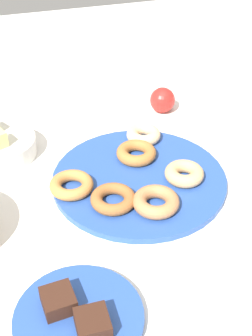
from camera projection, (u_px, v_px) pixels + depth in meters
name	position (u px, v px, depth m)	size (l,w,h in m)	color
ground_plane	(139.00, 182.00, 1.01)	(2.40, 2.40, 0.00)	white
donut_plate	(139.00, 179.00, 1.01)	(0.38, 0.38, 0.01)	#284C9E
donut_0	(71.00, 185.00, 0.96)	(0.09, 0.09, 0.02)	#BC7A3D
donut_1	(136.00, 153.00, 1.06)	(0.09, 0.09, 0.03)	#AD6B33
donut_2	(158.00, 201.00, 0.92)	(0.09, 0.09, 0.03)	#B27547
donut_3	(144.00, 135.00, 1.12)	(0.08, 0.08, 0.03)	#EABC84
donut_4	(113.00, 199.00, 0.93)	(0.09, 0.09, 0.02)	#995B2D
donut_5	(184.00, 174.00, 0.99)	(0.08, 0.08, 0.03)	tan
cake_plate	(79.00, 319.00, 0.72)	(0.21, 0.21, 0.02)	#284C9E
brownie_near	(93.00, 324.00, 0.69)	(0.05, 0.05, 0.03)	#381E14
brownie_far	(58.00, 300.00, 0.72)	(0.05, 0.05, 0.03)	#381E14
apple	(162.00, 100.00, 1.24)	(0.07, 0.07, 0.07)	red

